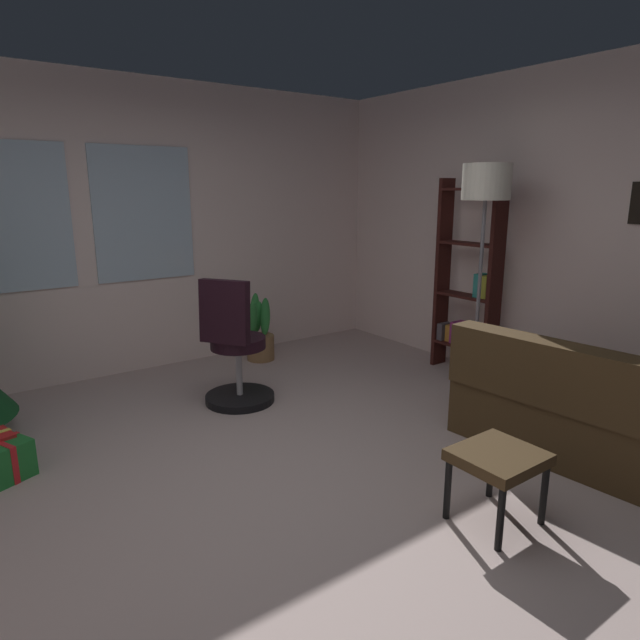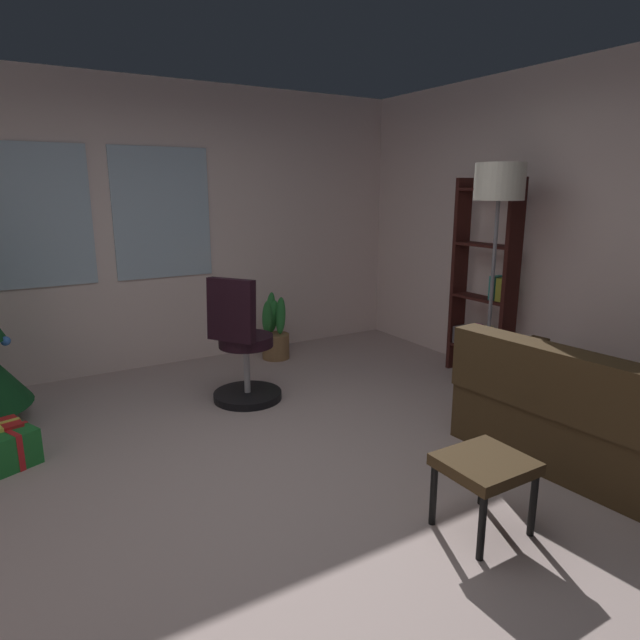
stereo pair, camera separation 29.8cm
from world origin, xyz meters
name	(u,v)px [view 1 (the left image)]	position (x,y,z in m)	size (l,w,h in m)	color
ground_plane	(295,499)	(0.00, 0.00, -0.05)	(5.36, 5.39, 0.10)	#B29C97
wall_back_with_windows	(126,228)	(-0.02, 2.74, 1.34)	(5.36, 0.12, 2.67)	silver
wall_right_with_frames	(577,234)	(2.73, 0.00, 1.34)	(0.12, 5.39, 2.67)	silver
couch	(634,418)	(1.98, -0.93, 0.27)	(1.73, 1.91, 0.79)	#3F2E19
footstool	(498,462)	(0.69, -0.85, 0.33)	(0.42, 0.39, 0.39)	#3F2E19
office_chair	(235,355)	(0.35, 1.38, 0.41)	(0.59, 0.58, 1.03)	black
bookshelf	(468,291)	(2.47, 0.83, 0.78)	(0.18, 0.64, 1.79)	#371512
floor_lamp	(486,198)	(2.11, 0.43, 1.62)	(0.38, 0.38, 1.89)	slate
potted_plant	(259,334)	(1.09, 2.30, 0.27)	(0.34, 0.34, 0.68)	olive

